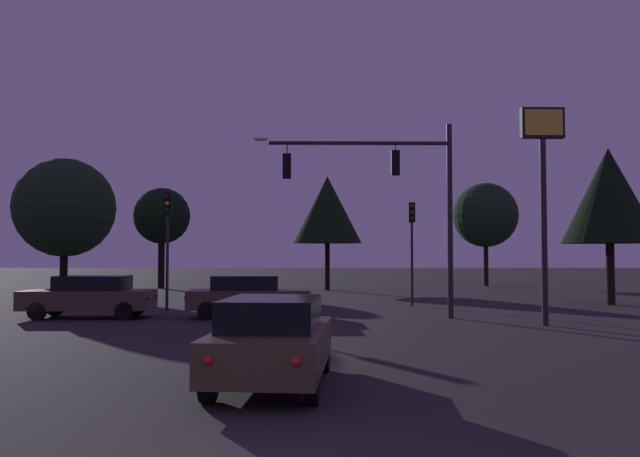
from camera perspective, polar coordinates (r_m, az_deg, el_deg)
name	(u,v)px	position (r m, az deg, el deg)	size (l,w,h in m)	color
ground_plane	(298,302)	(29.92, -2.00, -6.80)	(168.00, 168.00, 0.00)	#262326
traffic_signal_mast_arm	(392,185)	(22.59, 6.66, 3.99)	(7.22, 0.38, 7.01)	#232326
traffic_light_corner_left	(168,228)	(25.87, -13.83, 0.08)	(0.30, 0.35, 4.80)	#232326
traffic_light_corner_right	(412,233)	(28.21, 8.43, -0.39)	(0.30, 0.35, 4.64)	#232326
car_nearside_lane	(273,340)	(10.90, -4.34, -10.14)	(2.12, 4.24, 1.52)	#473828
car_crossing_left	(249,295)	(22.76, -6.57, -6.13)	(4.50, 2.03, 1.52)	#473828
car_crossing_right	(90,296)	(23.91, -20.39, -5.81)	(4.64, 1.92, 1.52)	#473828
store_sign_illuminated	(543,166)	(21.45, 19.80, 5.46)	(1.40, 0.30, 7.05)	#232326
tree_behind_sign	(65,208)	(38.09, -22.40, 1.77)	(5.60, 5.60, 7.77)	black
tree_left_far	(327,210)	(40.30, 0.68, 1.74)	(4.46, 4.46, 7.42)	black
tree_center_horizon	(485,215)	(47.62, 14.95, 1.19)	(4.77, 4.77, 7.63)	black
tree_right_cluster	(162,216)	(44.01, -14.33, 1.09)	(3.86, 3.86, 6.91)	black
tree_lot_edge	(609,196)	(31.40, 25.01, 2.75)	(4.22, 4.22, 7.20)	black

